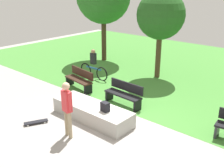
% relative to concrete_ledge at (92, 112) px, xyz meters
% --- Properties ---
extents(ground_plane, '(28.00, 28.00, 0.00)m').
position_rel_concrete_ledge_xyz_m(ground_plane, '(0.80, 0.18, -0.27)').
color(ground_plane, '#9E9993').
extents(grass_lawn, '(26.60, 12.98, 0.01)m').
position_rel_concrete_ledge_xyz_m(grass_lawn, '(0.80, 7.69, -0.26)').
color(grass_lawn, '#478C38').
rests_on(grass_lawn, ground_plane).
extents(concrete_ledge, '(3.09, 1.01, 0.53)m').
position_rel_concrete_ledge_xyz_m(concrete_ledge, '(0.00, 0.00, 0.00)').
color(concrete_ledge, '#A8A59E').
rests_on(concrete_ledge, ground_plane).
extents(backpack_on_ledge, '(0.30, 0.23, 0.32)m').
position_rel_concrete_ledge_xyz_m(backpack_on_ledge, '(0.66, -0.04, 0.43)').
color(backpack_on_ledge, black).
rests_on(backpack_on_ledge, concrete_ledge).
extents(skater_performing_trick, '(0.42, 0.26, 1.81)m').
position_rel_concrete_ledge_xyz_m(skater_performing_trick, '(0.26, -1.31, 0.80)').
color(skater_performing_trick, tan).
rests_on(skater_performing_trick, ground_plane).
extents(skateboard_by_ledge, '(0.54, 0.80, 0.08)m').
position_rel_concrete_ledge_xyz_m(skateboard_by_ledge, '(-1.22, -1.52, -0.20)').
color(skateboard_by_ledge, black).
rests_on(skateboard_by_ledge, ground_plane).
extents(park_bench_far_left, '(1.62, 0.55, 0.91)m').
position_rel_concrete_ledge_xyz_m(park_bench_far_left, '(0.11, 1.66, 0.21)').
color(park_bench_far_left, black).
rests_on(park_bench_far_left, ground_plane).
extents(park_bench_far_right, '(1.65, 0.70, 0.91)m').
position_rel_concrete_ledge_xyz_m(park_bench_far_right, '(-2.46, 1.68, 0.21)').
color(park_bench_far_right, '#331E14').
rests_on(park_bench_far_right, ground_plane).
extents(tree_slender_maple, '(2.32, 2.32, 4.26)m').
position_rel_concrete_ledge_xyz_m(tree_slender_maple, '(-0.69, 5.41, 2.81)').
color(tree_slender_maple, '#4C3823').
rests_on(tree_slender_maple, grass_lawn).
extents(cyclist_on_bicycle, '(1.82, 0.22, 1.52)m').
position_rel_concrete_ledge_xyz_m(cyclist_on_bicycle, '(-3.01, 3.13, 0.37)').
color(cyclist_on_bicycle, black).
rests_on(cyclist_on_bicycle, ground_plane).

